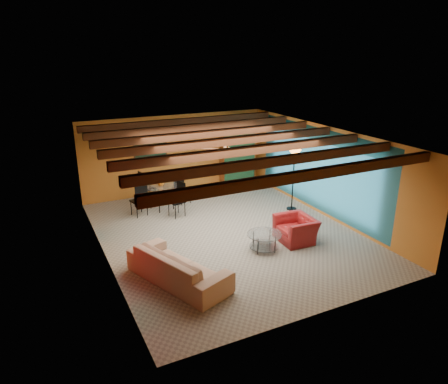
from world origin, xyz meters
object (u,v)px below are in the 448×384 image
armchair (296,229)px  potted_plant (236,127)px  vase (160,173)px  coffee_table (264,242)px  armoire (236,159)px  sofa (178,266)px  dining_table (161,193)px  floor_lamp (293,180)px

armchair → potted_plant: potted_plant is taller
vase → armchair: bearing=-56.8°
armchair → potted_plant: (0.77, 4.87, 1.85)m
coffee_table → armoire: size_ratio=0.45×
coffee_table → potted_plant: bearing=70.1°
vase → potted_plant: bearing=19.2°
coffee_table → potted_plant: size_ratio=1.86×
sofa → armoire: size_ratio=1.26×
coffee_table → dining_table: 4.10m
vase → floor_lamp: bearing=-26.5°
armchair → vase: bearing=-144.0°
sofa → dining_table: 4.41m
armchair → armoire: size_ratio=0.52×
armoire → vase: (-3.22, -1.12, 0.20)m
floor_lamp → vase: floor_lamp is taller
armchair → dining_table: size_ratio=0.49×
floor_lamp → potted_plant: (-0.45, 2.95, 1.22)m
floor_lamp → sofa: bearing=-152.3°
coffee_table → armoire: bearing=70.1°
sofa → potted_plant: size_ratio=5.25×
sofa → armoire: armoire is taller
armoire → floor_lamp: armoire is taller
armoire → vase: armoire is taller
floor_lamp → vase: 4.11m
armoire → potted_plant: bearing=0.0°
floor_lamp → potted_plant: bearing=98.7°
sofa → armchair: sofa is taller
sofa → potted_plant: bearing=-59.5°
dining_table → potted_plant: 3.79m
sofa → armchair: bearing=-102.7°
dining_table → potted_plant: bearing=19.2°
sofa → coffee_table: (2.45, 0.45, -0.14)m
armchair → dining_table: bearing=-144.0°
sofa → coffee_table: bearing=-100.9°
armchair → potted_plant: size_ratio=2.16×
armoire → potted_plant: size_ratio=4.16×
potted_plant → armchair: bearing=-99.0°
dining_table → vase: bearing=0.0°
armchair → armoire: armoire is taller
armchair → armoire: bearing=173.8°
floor_lamp → potted_plant: 3.22m
armchair → floor_lamp: 2.37m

